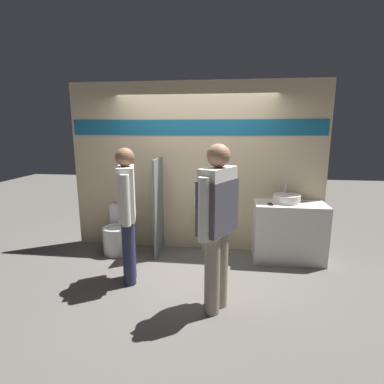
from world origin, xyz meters
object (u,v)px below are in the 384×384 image
object	(u,v)px
cell_phone	(270,204)
person_with_lanyard	(127,210)
toilet	(117,234)
person_in_vest	(217,217)
sink_basin	(287,198)
urinal_near_counter	(203,203)

from	to	relation	value
cell_phone	person_with_lanyard	xyz separation A→B (m)	(-1.87, -0.84, 0.07)
toilet	person_in_vest	bearing A→B (deg)	-39.66
toilet	person_in_vest	world-z (taller)	person_in_vest
sink_basin	urinal_near_counter	distance (m)	1.28
sink_basin	cell_phone	world-z (taller)	sink_basin
cell_phone	sink_basin	bearing A→B (deg)	32.22
sink_basin	urinal_near_counter	world-z (taller)	urinal_near_counter
person_in_vest	urinal_near_counter	bearing A→B (deg)	38.35
cell_phone	person_with_lanyard	world-z (taller)	person_with_lanyard
sink_basin	cell_phone	distance (m)	0.31
urinal_near_counter	toilet	world-z (taller)	urinal_near_counter
sink_basin	person_with_lanyard	world-z (taller)	person_with_lanyard
sink_basin	toilet	world-z (taller)	sink_basin
urinal_near_counter	toilet	xyz separation A→B (m)	(-1.39, -0.20, -0.52)
sink_basin	toilet	distance (m)	2.74
toilet	person_in_vest	size ratio (longest dim) A/B	0.48
sink_basin	person_in_vest	world-z (taller)	person_in_vest
urinal_near_counter	person_in_vest	size ratio (longest dim) A/B	0.66
cell_phone	person_with_lanyard	distance (m)	2.06
toilet	person_with_lanyard	xyz separation A→B (m)	(0.52, -0.90, 0.67)
toilet	sink_basin	bearing A→B (deg)	2.27
urinal_near_counter	cell_phone	bearing A→B (deg)	-14.59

